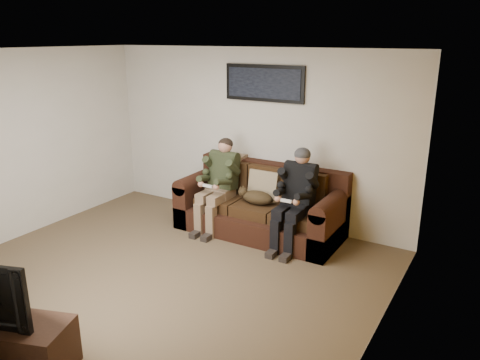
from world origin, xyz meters
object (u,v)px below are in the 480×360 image
Objects in this scene: cat at (256,197)px; framed_poster at (264,83)px; person_right at (296,192)px; sofa at (262,207)px; person_left at (219,179)px.

cat is 1.63m from framed_poster.
framed_poster is (-0.19, 0.55, 1.53)m from cat.
cat is at bearing -70.92° from framed_poster.
person_right is at bearing -2.84° from cat.
sofa is 1.77× the size of person_right.
person_left is at bearing -177.02° from cat.
framed_poster reaches higher than person_left.
person_left is 0.99× the size of person_right.
person_right is 2.03× the size of cat.
person_left is at bearing -161.96° from sofa.
person_left is (-0.61, -0.20, 0.39)m from sofa.
sofa is 0.75m from person_left.
framed_poster is at bearing 144.38° from person_right.
sofa is at bearing 162.00° from person_right.
cat is 0.53× the size of framed_poster.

